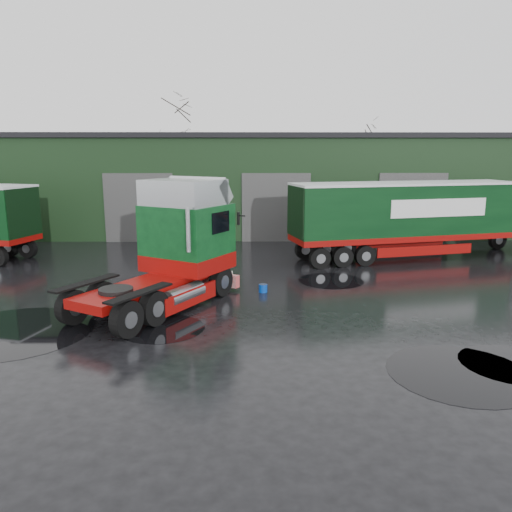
{
  "coord_description": "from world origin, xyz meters",
  "views": [
    {
      "loc": [
        0.34,
        -15.17,
        5.26
      ],
      "look_at": [
        0.62,
        1.69,
        1.7
      ],
      "focal_mm": 35.0,
      "sensor_mm": 36.0,
      "label": 1
    }
  ],
  "objects_px": {
    "hero_tractor": "(151,246)",
    "warehouse": "(271,182)",
    "tree_back_a": "(176,157)",
    "tree_back_b": "(355,168)",
    "wash_bucket": "(263,288)",
    "lorry_right": "(404,221)"
  },
  "relations": [
    {
      "from": "hero_tractor",
      "to": "warehouse",
      "type": "bearing_deg",
      "value": 106.34
    },
    {
      "from": "hero_tractor",
      "to": "tree_back_a",
      "type": "xyz_separation_m",
      "value": [
        -3.13,
        28.88,
        2.59
      ]
    },
    {
      "from": "hero_tractor",
      "to": "tree_back_b",
      "type": "xyz_separation_m",
      "value": [
        12.87,
        28.88,
        1.59
      ]
    },
    {
      "from": "hero_tractor",
      "to": "wash_bucket",
      "type": "distance_m",
      "value": 4.71
    },
    {
      "from": "tree_back_b",
      "to": "warehouse",
      "type": "bearing_deg",
      "value": -128.66
    },
    {
      "from": "wash_bucket",
      "to": "tree_back_a",
      "type": "distance_m",
      "value": 28.16
    },
    {
      "from": "warehouse",
      "to": "hero_tractor",
      "type": "distance_m",
      "value": 19.52
    },
    {
      "from": "warehouse",
      "to": "hero_tractor",
      "type": "xyz_separation_m",
      "value": [
        -4.87,
        -18.88,
        -1.0
      ]
    },
    {
      "from": "warehouse",
      "to": "tree_back_a",
      "type": "height_order",
      "value": "tree_back_a"
    },
    {
      "from": "warehouse",
      "to": "lorry_right",
      "type": "xyz_separation_m",
      "value": [
        6.0,
        -11.0,
        -1.25
      ]
    },
    {
      "from": "warehouse",
      "to": "lorry_right",
      "type": "distance_m",
      "value": 12.59
    },
    {
      "from": "warehouse",
      "to": "tree_back_b",
      "type": "xyz_separation_m",
      "value": [
        8.0,
        10.0,
        0.59
      ]
    },
    {
      "from": "lorry_right",
      "to": "tree_back_a",
      "type": "bearing_deg",
      "value": -159.58
    },
    {
      "from": "warehouse",
      "to": "tree_back_a",
      "type": "distance_m",
      "value": 12.9
    },
    {
      "from": "lorry_right",
      "to": "wash_bucket",
      "type": "relative_size",
      "value": 44.9
    },
    {
      "from": "hero_tractor",
      "to": "tree_back_a",
      "type": "relative_size",
      "value": 0.73
    },
    {
      "from": "hero_tractor",
      "to": "tree_back_b",
      "type": "height_order",
      "value": "tree_back_b"
    },
    {
      "from": "lorry_right",
      "to": "tree_back_b",
      "type": "distance_m",
      "value": 21.18
    },
    {
      "from": "lorry_right",
      "to": "tree_back_a",
      "type": "relative_size",
      "value": 1.53
    },
    {
      "from": "tree_back_b",
      "to": "lorry_right",
      "type": "bearing_deg",
      "value": -95.44
    },
    {
      "from": "warehouse",
      "to": "wash_bucket",
      "type": "height_order",
      "value": "warehouse"
    },
    {
      "from": "warehouse",
      "to": "tree_back_b",
      "type": "relative_size",
      "value": 4.32
    }
  ]
}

